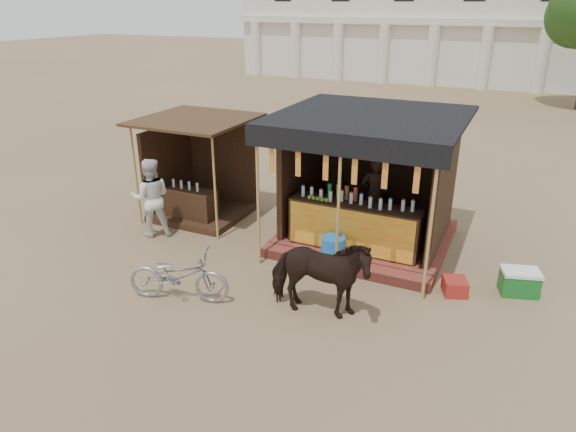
% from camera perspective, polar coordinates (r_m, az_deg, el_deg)
% --- Properties ---
extents(ground, '(120.00, 120.00, 0.00)m').
position_cam_1_polar(ground, '(8.82, -4.47, -10.29)').
color(ground, '#846B4C').
rests_on(ground, ground).
extents(main_stall, '(3.60, 3.61, 2.78)m').
position_cam_1_polar(main_stall, '(10.80, 8.81, 2.02)').
color(main_stall, '#973F31').
rests_on(main_stall, ground).
extents(secondary_stall, '(2.40, 2.40, 2.38)m').
position_cam_1_polar(secondary_stall, '(12.48, -10.08, 3.96)').
color(secondary_stall, '#382314').
rests_on(secondary_stall, ground).
extents(cow, '(1.81, 1.03, 1.44)m').
position_cam_1_polar(cow, '(8.29, 3.47, -6.76)').
color(cow, black).
rests_on(cow, ground).
extents(motorbike, '(1.87, 1.09, 0.93)m').
position_cam_1_polar(motorbike, '(9.02, -12.09, -6.50)').
color(motorbike, gray).
rests_on(motorbike, ground).
extents(bystander, '(1.07, 1.03, 1.75)m').
position_cam_1_polar(bystander, '(11.49, -14.96, 1.98)').
color(bystander, silver).
rests_on(bystander, ground).
extents(blue_barrel, '(0.58, 0.58, 0.64)m').
position_cam_1_polar(blue_barrel, '(9.96, 5.02, -4.06)').
color(blue_barrel, blue).
rests_on(blue_barrel, ground).
extents(red_crate, '(0.51, 0.54, 0.28)m').
position_cam_1_polar(red_crate, '(9.62, 18.04, -7.45)').
color(red_crate, maroon).
rests_on(red_crate, ground).
extents(cooler, '(0.74, 0.60, 0.46)m').
position_cam_1_polar(cooler, '(9.98, 24.32, -6.69)').
color(cooler, '#166523').
rests_on(cooler, ground).
extents(background_building, '(26.00, 7.45, 8.18)m').
position_cam_1_polar(background_building, '(36.79, 17.18, 20.54)').
color(background_building, silver).
rests_on(background_building, ground).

